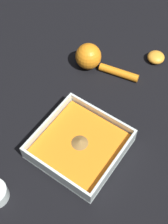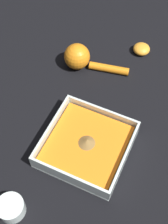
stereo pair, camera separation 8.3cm
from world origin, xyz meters
name	(u,v)px [view 1 (the left image)]	position (x,y,z in m)	size (l,w,h in m)	color
ground_plane	(65,156)	(0.00, 0.00, 0.00)	(4.00, 4.00, 0.00)	black
square_dish	(80,145)	(-0.04, 0.02, 0.02)	(0.21, 0.21, 0.05)	silver
lemon_squeezer	(92,58)	(-0.29, -0.11, 0.04)	(0.08, 0.20, 0.08)	orange
lemon_half	(156,57)	(-0.42, 0.03, 0.01)	(0.05, 0.05, 0.03)	orange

